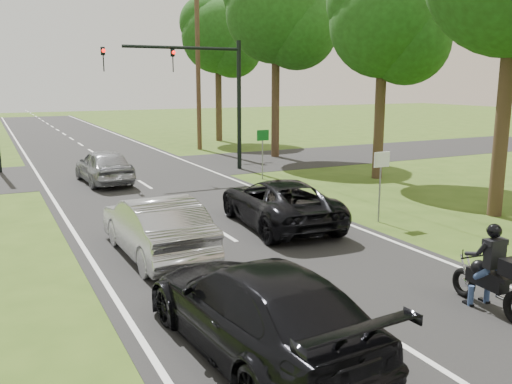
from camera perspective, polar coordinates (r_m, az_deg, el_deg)
ground at (r=11.81m, az=4.13°, el=-9.09°), size 140.00×140.00×0.00m
road at (r=20.71m, az=-10.15°, el=-0.16°), size 8.00×100.00×0.01m
cross_road at (r=26.43m, az=-13.90°, el=2.22°), size 60.00×7.00×0.01m
motorcycle_rider at (r=10.89m, az=23.74°, el=-8.22°), size 0.58×1.94×1.67m
dark_suv at (r=15.80m, az=2.39°, el=-1.08°), size 2.72×5.12×1.37m
silver_sedan at (r=13.21m, az=-10.49°, el=-3.58°), size 1.68×4.52×1.48m
silver_suv at (r=23.20m, az=-15.73°, el=2.66°), size 1.91×4.30×1.44m
dark_car_behind at (r=8.53m, az=0.12°, el=-12.09°), size 2.36×5.15×1.46m
traffic_signal at (r=25.14m, az=-5.74°, el=11.49°), size 6.38×0.44×6.00m
utility_pole_far at (r=33.65m, az=-6.13°, el=13.12°), size 1.60×0.28×10.00m
sign_white at (r=16.42m, az=13.04°, el=2.31°), size 0.55×0.07×2.12m
sign_green at (r=23.17m, az=0.72°, el=5.25°), size 0.55×0.07×2.12m
tree_row_c at (r=24.01m, az=14.07°, el=16.22°), size 4.80×4.65×8.76m
tree_row_d at (r=30.29m, az=2.88°, el=17.79°), size 5.76×5.58×10.45m
tree_row_e at (r=38.46m, az=-3.50°, el=15.58°), size 5.28×5.12×9.61m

